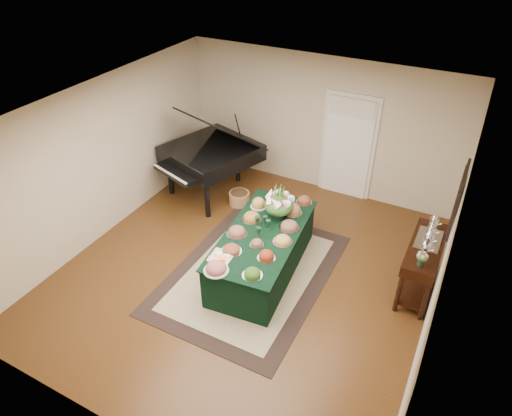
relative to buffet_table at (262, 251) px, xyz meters
The scene contains 14 objects.
ground 0.45m from the buffet_table, 144.94° to the right, with size 6.00×6.00×0.00m, color black.
area_rug 0.42m from the buffet_table, 125.20° to the right, with size 2.29×3.21×0.01m.
kitchen_doorway 2.93m from the buffet_table, 81.92° to the left, with size 1.05×0.07×2.10m.
buffet_table is the anchor object (origin of this frame).
food_platters 0.42m from the buffet_table, 98.98° to the left, with size 1.04×2.44×0.13m.
cutting_board 0.91m from the buffet_table, 109.35° to the right, with size 0.35×0.35×0.10m.
green_goblets 0.47m from the buffet_table, 121.19° to the left, with size 0.26×0.38×0.18m.
floral_centerpiece 0.82m from the buffet_table, 86.18° to the left, with size 0.48×0.48×0.48m.
grand_piano 2.58m from the buffet_table, 140.20° to the left, with size 1.97×2.08×1.80m.
wicker_basket 1.98m from the buffet_table, 130.09° to the left, with size 0.41×0.41×0.25m, color #93643B.
mahogany_sideboard 2.41m from the buffet_table, 15.99° to the left, with size 0.45×1.30×0.90m.
tea_service 2.50m from the buffet_table, 18.26° to the left, with size 0.34×0.74×0.30m.
pink_bouquet 2.40m from the buffet_table, ahead, with size 0.17×0.17×0.22m.
wall_painting 2.94m from the buffet_table, 14.64° to the left, with size 0.05×0.95×0.75m.
Camera 1 is at (2.67, -4.83, 5.02)m, focal length 32.00 mm.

